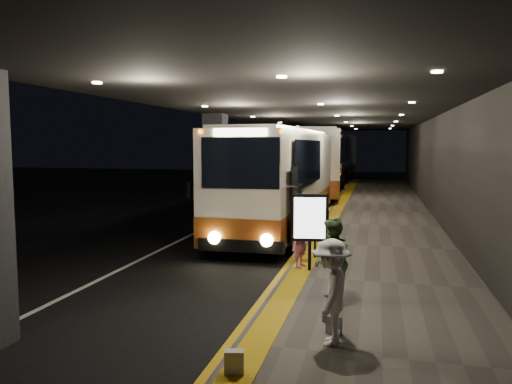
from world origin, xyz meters
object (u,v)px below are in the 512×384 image
at_px(coach_main, 281,183).
at_px(bag_polka, 334,325).
at_px(coach_second, 319,165).
at_px(coach_third, 335,159).
at_px(info_sign, 310,219).
at_px(bag_plain, 234,362).
at_px(stanchion_post, 315,238).
at_px(passenger_waiting_white, 331,292).
at_px(passenger_boarding, 301,236).
at_px(passenger_waiting_green, 332,261).

relative_size(coach_main, bag_polka, 39.18).
distance_m(coach_main, coach_second, 13.27).
distance_m(coach_third, info_sign, 33.74).
bearing_deg(bag_plain, coach_main, 97.87).
bearing_deg(stanchion_post, passenger_waiting_white, -80.73).
xyz_separation_m(passenger_boarding, passenger_waiting_green, (1.01, -2.72, 0.04)).
bearing_deg(bag_plain, bag_polka, 55.91).
distance_m(coach_main, bag_polka, 10.95).
bearing_deg(coach_third, passenger_boarding, -83.96).
bearing_deg(passenger_waiting_white, stanchion_post, -168.87).
height_order(coach_main, coach_second, coach_second).
bearing_deg(coach_second, bag_plain, -89.96).
distance_m(coach_main, passenger_waiting_white, 11.27).
relative_size(passenger_waiting_green, info_sign, 0.89).
distance_m(coach_main, stanchion_post, 5.52).
bearing_deg(coach_third, bag_polka, -82.52).
relative_size(coach_second, bag_polka, 42.92).
distance_m(coach_third, passenger_waiting_green, 36.24).
bearing_deg(coach_main, bag_polka, -73.49).
bearing_deg(stanchion_post, passenger_waiting_green, -78.38).
xyz_separation_m(coach_main, stanchion_post, (1.91, -5.07, -1.07)).
bearing_deg(coach_main, coach_third, 91.56).
relative_size(bag_polka, bag_plain, 0.92).
xyz_separation_m(coach_second, passenger_boarding, (1.77, -19.49, -0.98)).
height_order(passenger_boarding, passenger_waiting_green, passenger_waiting_green).
bearing_deg(passenger_waiting_white, bag_polka, 179.18).
distance_m(bag_polka, stanchion_post, 5.49).
xyz_separation_m(coach_third, passenger_waiting_green, (2.89, -36.12, -0.92)).
bearing_deg(coach_third, stanchion_post, -83.46).
distance_m(coach_main, passenger_waiting_green, 9.37).
bearing_deg(coach_main, passenger_waiting_white, -74.13).
height_order(coach_second, stanchion_post, coach_second).
xyz_separation_m(coach_third, bag_plain, (1.87, -39.40, -1.60)).
bearing_deg(bag_polka, coach_third, 94.65).
relative_size(passenger_waiting_white, stanchion_post, 1.54).
distance_m(coach_second, passenger_waiting_white, 24.34).
relative_size(coach_second, stanchion_post, 12.09).
bearing_deg(passenger_waiting_white, coach_second, -171.21).
bearing_deg(passenger_boarding, bag_plain, -172.59).
bearing_deg(coach_second, passenger_waiting_green, -86.79).
bearing_deg(bag_plain, passenger_waiting_green, 72.84).
bearing_deg(passenger_boarding, info_sign, -128.15).
bearing_deg(coach_main, bag_plain, -80.97).
relative_size(coach_second, passenger_waiting_green, 7.68).
height_order(coach_second, info_sign, coach_second).
relative_size(passenger_boarding, passenger_waiting_white, 0.97).
distance_m(coach_third, bag_plain, 39.47).
xyz_separation_m(coach_second, passenger_waiting_green, (2.78, -22.21, -0.94)).
height_order(coach_third, info_sign, coach_third).
xyz_separation_m(passenger_waiting_green, bag_polka, (0.17, -1.53, -0.69)).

